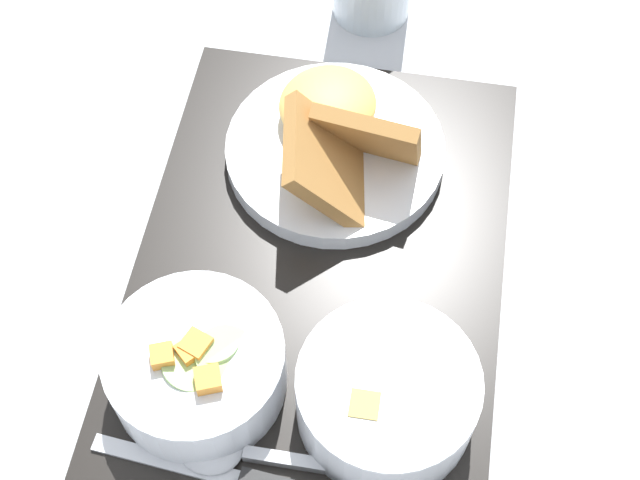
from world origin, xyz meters
TOP-DOWN VIEW (x-y plane):
  - ground_plane at (0.00, 0.00)m, footprint 4.00×4.00m
  - serving_tray at (0.00, 0.00)m, footprint 0.45×0.35m
  - bowl_salad at (-0.13, 0.05)m, footprint 0.13×0.13m
  - bowl_soup at (-0.11, -0.08)m, footprint 0.13×0.13m
  - plate_main at (0.10, 0.02)m, footprint 0.19×0.19m
  - spoon at (-0.17, 0.01)m, footprint 0.05×0.14m

SIDE VIEW (x-z plane):
  - ground_plane at x=0.00m, z-range 0.00..0.00m
  - serving_tray at x=0.00m, z-range 0.00..0.01m
  - spoon at x=-0.17m, z-range 0.01..0.02m
  - plate_main at x=0.10m, z-range -0.01..0.08m
  - bowl_salad at x=-0.13m, z-range 0.01..0.07m
  - bowl_soup at x=-0.11m, z-range 0.02..0.07m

